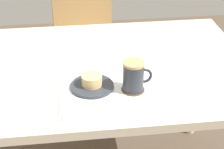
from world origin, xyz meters
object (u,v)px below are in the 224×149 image
(wooden_chair, at_px, (87,35))
(pastry, at_px, (92,80))
(dining_table, at_px, (96,80))
(coffee_mug, at_px, (134,76))
(pastry_plate, at_px, (92,86))

(wooden_chair, height_order, pastry, wooden_chair)
(dining_table, bearing_deg, coffee_mug, -58.94)
(dining_table, height_order, wooden_chair, wooden_chair)
(pastry_plate, bearing_deg, dining_table, 81.04)
(dining_table, relative_size, coffee_mug, 11.46)
(pastry_plate, bearing_deg, pastry, 0.00)
(pastry, bearing_deg, dining_table, 81.04)
(wooden_chair, relative_size, pastry, 11.99)
(wooden_chair, bearing_deg, dining_table, 81.00)
(pastry_plate, distance_m, coffee_mug, 0.17)
(wooden_chair, bearing_deg, pastry, 79.45)
(pastry, bearing_deg, pastry_plate, 180.00)
(wooden_chair, bearing_deg, pastry_plate, 79.45)
(dining_table, relative_size, pastry, 17.10)
(pastry_plate, xyz_separation_m, coffee_mug, (0.16, -0.04, 0.06))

